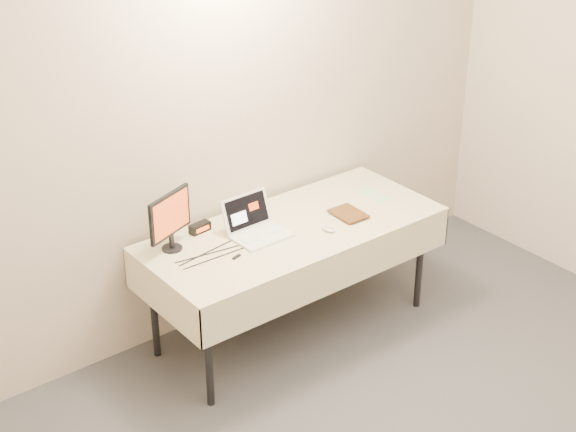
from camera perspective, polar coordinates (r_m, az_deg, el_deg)
back_wall at (r=5.38m, az=-2.70°, el=6.85°), size 4.00×0.10×2.70m
table at (r=5.33m, az=0.31°, el=-1.31°), size 1.86×0.81×0.74m
laptop at (r=5.20m, az=-2.13°, el=-0.64°), size 0.33×0.31×0.22m
monitor at (r=5.01m, az=-7.64°, el=-0.08°), size 0.33×0.15×0.35m
book at (r=5.34m, az=3.27°, el=0.85°), size 0.17×0.03×0.22m
alarm_clock at (r=5.26m, az=-5.72°, el=-0.75°), size 0.14×0.07×0.05m
clicker at (r=5.26m, az=2.61°, el=-0.85°), size 0.06×0.10×0.02m
paper_form at (r=5.71m, az=5.52°, el=1.35°), size 0.12×0.25×0.00m
usb_dongle at (r=4.98m, az=-3.35°, el=-2.65°), size 0.06×0.03×0.01m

